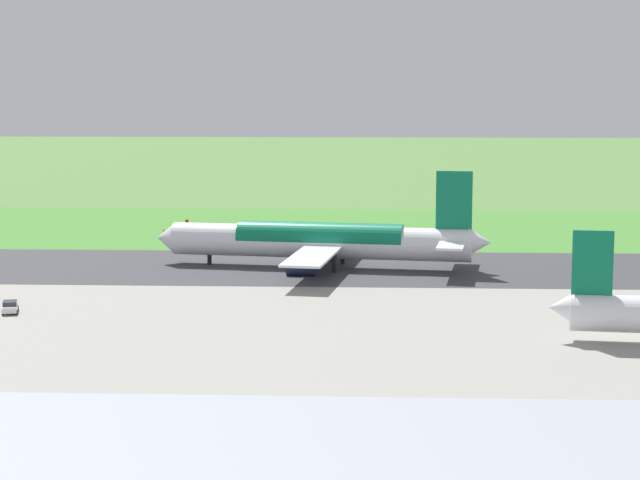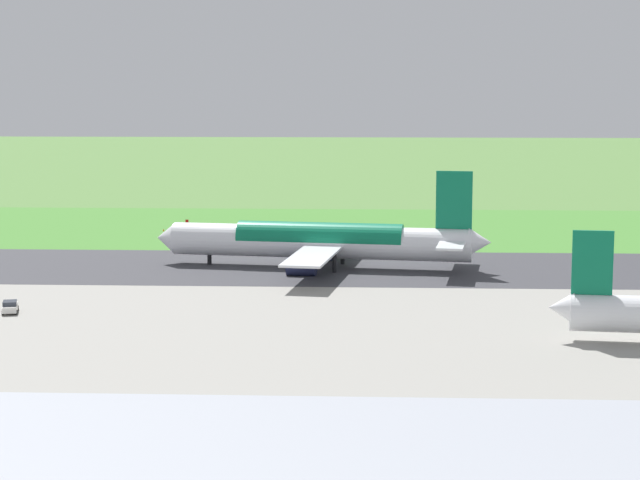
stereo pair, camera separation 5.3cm
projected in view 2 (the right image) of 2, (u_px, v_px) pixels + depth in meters
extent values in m
plane|color=#547F3D|center=(279.00, 268.00, 180.58)|extent=(800.00, 800.00, 0.00)
cube|color=#38383D|center=(279.00, 267.00, 180.58)|extent=(600.00, 33.92, 0.06)
cube|color=gray|center=(235.00, 354.00, 123.76)|extent=(440.00, 110.00, 0.05)
cube|color=#478534|center=(296.00, 233.00, 221.37)|extent=(600.00, 80.00, 0.04)
cylinder|color=white|center=(320.00, 242.00, 179.68)|extent=(48.27, 11.52, 5.20)
cone|color=white|center=(166.00, 238.00, 184.18)|extent=(3.63, 5.29, 4.94)
cone|color=white|center=(480.00, 242.00, 175.15)|extent=(4.05, 4.84, 4.42)
cube|color=#0C724C|center=(454.00, 200.00, 174.95)|extent=(5.62, 1.24, 9.00)
cube|color=white|center=(451.00, 245.00, 170.49)|extent=(5.16, 9.45, 0.36)
cube|color=white|center=(456.00, 235.00, 181.20)|extent=(5.16, 9.45, 0.36)
cube|color=white|center=(313.00, 255.00, 168.85)|extent=(8.86, 22.60, 0.35)
cube|color=white|center=(337.00, 235.00, 190.27)|extent=(8.86, 22.60, 0.35)
cylinder|color=#23284C|center=(302.00, 267.00, 173.05)|extent=(4.83, 3.37, 2.80)
cylinder|color=#23284C|center=(319.00, 252.00, 187.66)|extent=(4.83, 3.37, 2.80)
cylinder|color=black|center=(209.00, 254.00, 183.25)|extent=(0.70, 0.70, 3.42)
cylinder|color=black|center=(334.00, 262.00, 175.61)|extent=(0.70, 0.70, 3.42)
cylinder|color=black|center=(343.00, 254.00, 183.40)|extent=(0.70, 0.70, 3.42)
cylinder|color=#0C724C|center=(320.00, 239.00, 179.61)|extent=(26.86, 8.68, 5.23)
cone|color=white|center=(561.00, 308.00, 129.55)|extent=(3.24, 3.91, 3.62)
cube|color=#0C724C|center=(592.00, 263.00, 128.28)|extent=(4.60, 0.90, 7.37)
cube|color=silver|center=(10.00, 308.00, 145.63)|extent=(2.77, 4.51, 0.75)
cube|color=#2D333D|center=(10.00, 303.00, 145.34)|extent=(2.19, 2.55, 0.55)
cylinder|color=black|center=(4.00, 309.00, 146.87)|extent=(0.37, 0.67, 0.64)
cylinder|color=black|center=(18.00, 308.00, 147.21)|extent=(0.37, 0.67, 0.64)
cylinder|color=black|center=(3.00, 313.00, 144.15)|extent=(0.37, 0.67, 0.64)
cylinder|color=black|center=(16.00, 312.00, 144.49)|extent=(0.37, 0.67, 0.64)
cylinder|color=slate|center=(187.00, 227.00, 222.37)|extent=(0.10, 0.10, 1.83)
cube|color=red|center=(187.00, 221.00, 222.21)|extent=(0.60, 0.04, 0.60)
cone|color=orange|center=(164.00, 230.00, 223.06)|extent=(0.40, 0.40, 0.55)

